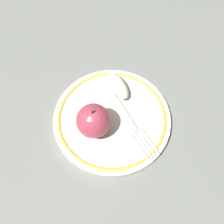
% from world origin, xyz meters
% --- Properties ---
extents(ground_plane, '(2.00, 2.00, 0.00)m').
position_xyz_m(ground_plane, '(0.00, 0.00, 0.00)').
color(ground_plane, slate).
extents(plate, '(0.24, 0.24, 0.02)m').
position_xyz_m(plate, '(0.01, 0.01, 0.01)').
color(plate, silver).
rests_on(plate, ground_plane).
extents(apple_red_whole, '(0.07, 0.07, 0.08)m').
position_xyz_m(apple_red_whole, '(0.04, -0.02, 0.05)').
color(apple_red_whole, '#B43A51').
rests_on(apple_red_whole, plate).
extents(apple_slice_front, '(0.08, 0.07, 0.02)m').
position_xyz_m(apple_slice_front, '(-0.06, -0.00, 0.03)').
color(apple_slice_front, silver).
rests_on(apple_slice_front, plate).
extents(fork, '(0.13, 0.15, 0.00)m').
position_xyz_m(fork, '(0.00, 0.04, 0.02)').
color(fork, silver).
rests_on(fork, plate).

